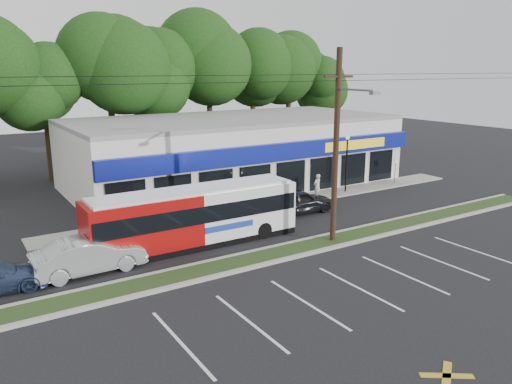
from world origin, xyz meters
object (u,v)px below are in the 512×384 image
Objects in this scene: metrobus at (195,215)px; pedestrian_b at (244,198)px; lamp_post at (347,157)px; sign_post at (396,166)px; car_silver at (89,256)px; utility_pole at (335,141)px; pedestrian_a at (317,186)px; car_dark at (298,201)px.

pedestrian_b is at bearing 36.93° from metrobus.
lamp_post reaches higher than sign_post.
sign_post is 25.48m from car_silver.
utility_pole reaches higher than pedestrian_a.
pedestrian_a is 1.02× the size of pedestrian_b.
pedestrian_a is (5.21, 7.57, -4.52)m from utility_pole.
pedestrian_b is (-14.00, -0.07, -0.67)m from sign_post.
pedestrian_b is at bearing -179.69° from sign_post.
utility_pole is 10.69× the size of car_dark.
utility_pole is 7.35m from car_dark.
lamp_post is at bearing -77.30° from car_silver.
utility_pole is 27.89× the size of pedestrian_a.
lamp_post reaches higher than car_dark.
lamp_post is 2.41× the size of pedestrian_b.
utility_pole reaches higher than sign_post.
car_dark is (-11.28, -2.25, -0.76)m from sign_post.
lamp_post is at bearing 174.87° from pedestrian_a.
sign_post is at bearing -77.95° from car_dark.
metrobus is at bearing -83.64° from car_silver.
car_dark is (-6.28, -2.47, -1.87)m from lamp_post.
pedestrian_a is at bearing -158.26° from pedestrian_b.
sign_post is 0.45× the size of car_silver.
utility_pole reaches higher than metrobus.
pedestrian_a is (-2.96, -0.30, -1.77)m from lamp_post.
lamp_post is 0.86× the size of car_silver.
lamp_post is 5.13m from sign_post.
metrobus reaches higher than car_silver.
lamp_post reaches higher than metrobus.
utility_pole is 15.71m from sign_post.
lamp_post is 15.03m from metrobus.
car_silver is (-11.83, 2.79, -4.60)m from utility_pole.
sign_post is 1.24× the size of pedestrian_a.
lamp_post is at bearing 16.87° from metrobus.
utility_pole is 8.86m from pedestrian_b.
sign_post is at bearing -2.58° from lamp_post.
utility_pole is at bearing -29.80° from metrobus.
sign_post is at bearing 169.62° from pedestrian_a.
sign_post is at bearing 30.15° from utility_pole.
car_silver is 12.00m from pedestrian_b.
lamp_post is 0.38× the size of metrobus.
pedestrian_b is at bearing -68.05° from car_silver.
pedestrian_a reaches higher than car_silver.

